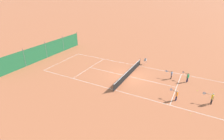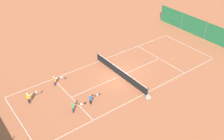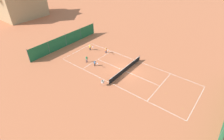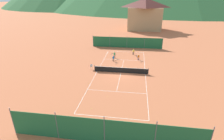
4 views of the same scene
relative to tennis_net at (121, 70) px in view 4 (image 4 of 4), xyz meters
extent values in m
plane|color=#B7603D|center=(0.00, 0.00, -0.50)|extent=(600.00, 600.00, 0.00)
cube|color=white|center=(0.00, 11.90, -0.50)|extent=(8.25, 0.05, 0.01)
cube|color=white|center=(0.00, -11.90, -0.50)|extent=(8.25, 0.05, 0.01)
cube|color=white|center=(-4.10, 0.00, -0.50)|extent=(0.05, 23.85, 0.01)
cube|color=white|center=(4.10, 0.00, -0.50)|extent=(0.05, 23.85, 0.01)
cube|color=white|center=(0.00, 6.40, -0.50)|extent=(8.20, 0.05, 0.01)
cube|color=white|center=(0.00, -6.40, -0.50)|extent=(8.20, 0.05, 0.01)
cube|color=white|center=(0.00, 0.00, -0.50)|extent=(0.05, 12.80, 0.01)
cylinder|color=#2D2D2D|center=(-4.55, 0.00, 0.03)|extent=(0.08, 0.08, 1.06)
cylinder|color=#2D2D2D|center=(4.55, 0.00, 0.03)|extent=(0.08, 0.08, 1.06)
cube|color=black|center=(0.00, 0.00, -0.04)|extent=(9.10, 0.02, 0.91)
cube|color=white|center=(0.00, 0.00, 0.43)|extent=(9.10, 0.04, 0.06)
cube|color=#1E6038|center=(0.00, 15.50, 0.80)|extent=(17.20, 0.04, 2.60)
cylinder|color=#59595E|center=(-8.60, 15.50, 0.95)|extent=(0.08, 0.08, 2.90)
cylinder|color=#59595E|center=(-4.30, 15.50, 0.95)|extent=(0.08, 0.08, 2.90)
cylinder|color=#59595E|center=(0.00, 15.50, 0.95)|extent=(0.08, 0.08, 2.90)
cylinder|color=#59595E|center=(4.30, 15.50, 0.95)|extent=(0.08, 0.08, 2.90)
cylinder|color=#59595E|center=(8.60, 15.50, 0.95)|extent=(0.08, 0.08, 2.90)
cube|color=#1E6038|center=(0.00, -15.50, 0.80)|extent=(17.20, 0.04, 2.60)
cylinder|color=#59595E|center=(-8.60, -15.50, 0.95)|extent=(0.08, 0.08, 2.90)
cylinder|color=#59595E|center=(-4.30, -15.50, 0.95)|extent=(0.08, 0.08, 2.90)
cylinder|color=#59595E|center=(0.00, -15.50, 0.95)|extent=(0.08, 0.08, 2.90)
cylinder|color=#59595E|center=(4.30, -15.50, 0.95)|extent=(0.08, 0.08, 2.90)
cylinder|color=#23284C|center=(-1.95, 7.30, -0.19)|extent=(0.11, 0.11, 0.61)
cylinder|color=#23284C|center=(-2.13, 7.38, -0.19)|extent=(0.11, 0.11, 0.61)
cube|color=#239E5B|center=(-2.04, 7.34, 0.35)|extent=(0.34, 0.28, 0.48)
sphere|color=#A37556|center=(-2.04, 7.34, 0.72)|extent=(0.19, 0.19, 0.19)
cylinder|color=#A37556|center=(-1.87, 7.26, 0.35)|extent=(0.07, 0.07, 0.48)
cylinder|color=#A37556|center=(-2.31, 7.21, 0.54)|extent=(0.27, 0.46, 0.07)
cylinder|color=black|center=(-2.46, 6.89, 0.54)|extent=(0.12, 0.21, 0.03)
torus|color=red|center=(-2.57, 6.67, 0.54)|extent=(0.14, 0.26, 0.28)
cylinder|color=silver|center=(-2.57, 6.67, 0.54)|extent=(0.11, 0.23, 0.25)
cylinder|color=black|center=(-1.92, 5.34, -0.23)|extent=(0.10, 0.10, 0.54)
cylinder|color=black|center=(-2.10, 5.34, -0.23)|extent=(0.10, 0.10, 0.54)
cube|color=blue|center=(-2.01, 5.34, 0.24)|extent=(0.26, 0.15, 0.41)
sphere|color=#A37556|center=(-2.01, 5.34, 0.56)|extent=(0.16, 0.16, 0.16)
cylinder|color=#A37556|center=(-1.85, 5.35, 0.24)|extent=(0.06, 0.06, 0.41)
cylinder|color=#A37556|center=(-2.17, 5.13, 0.41)|extent=(0.07, 0.42, 0.06)
cylinder|color=black|center=(-2.16, 4.83, 0.41)|extent=(0.03, 0.19, 0.03)
torus|color=#1E4CB2|center=(-2.16, 4.59, 0.41)|extent=(0.03, 0.28, 0.28)
cylinder|color=silver|center=(-2.16, 4.59, 0.41)|extent=(0.01, 0.25, 0.25)
cylinder|color=#23284C|center=(3.00, 6.77, -0.21)|extent=(0.10, 0.10, 0.57)
cylinder|color=#23284C|center=(2.82, 6.82, -0.21)|extent=(0.10, 0.10, 0.57)
cube|color=orange|center=(2.91, 6.79, 0.29)|extent=(0.31, 0.23, 0.44)
sphere|color=beige|center=(2.91, 6.79, 0.63)|extent=(0.17, 0.17, 0.17)
cylinder|color=beige|center=(3.08, 6.75, 0.29)|extent=(0.06, 0.06, 0.44)
cylinder|color=beige|center=(2.68, 6.63, 0.47)|extent=(0.18, 0.44, 0.06)
cylinder|color=black|center=(2.59, 6.32, 0.47)|extent=(0.08, 0.20, 0.03)
torus|color=#1E4CB2|center=(2.52, 6.09, 0.47)|extent=(0.10, 0.28, 0.28)
cylinder|color=silver|center=(2.52, 6.09, 0.47)|extent=(0.07, 0.24, 0.25)
cylinder|color=black|center=(1.89, 10.19, -0.20)|extent=(0.11, 0.11, 0.60)
cylinder|color=black|center=(1.70, 10.16, -0.20)|extent=(0.11, 0.11, 0.60)
cube|color=yellow|center=(1.79, 10.17, 0.33)|extent=(0.31, 0.21, 0.46)
sphere|color=beige|center=(1.79, 10.17, 0.68)|extent=(0.18, 0.18, 0.18)
cylinder|color=beige|center=(1.97, 10.20, 0.33)|extent=(0.07, 0.07, 0.46)
cylinder|color=beige|center=(1.65, 9.92, 0.51)|extent=(0.14, 0.47, 0.07)
cylinder|color=black|center=(1.70, 9.58, 0.51)|extent=(0.06, 0.21, 0.03)
torus|color=#1E4CB2|center=(1.74, 9.34, 0.51)|extent=(0.07, 0.28, 0.28)
cylinder|color=silver|center=(1.74, 9.34, 0.51)|extent=(0.04, 0.25, 0.25)
sphere|color=#CCE033|center=(-2.40, -10.75, -0.47)|extent=(0.07, 0.07, 0.07)
sphere|color=#CCE033|center=(-1.01, -7.83, -0.47)|extent=(0.07, 0.07, 0.07)
sphere|color=#CCE033|center=(-0.33, 8.73, -0.47)|extent=(0.07, 0.07, 0.07)
sphere|color=#CCE033|center=(4.63, 8.43, -0.47)|extent=(0.07, 0.07, 0.07)
sphere|color=#CCE033|center=(-4.43, -4.64, -0.47)|extent=(0.07, 0.07, 0.07)
sphere|color=#CCE033|center=(-3.94, 0.89, -0.47)|extent=(0.07, 0.07, 0.07)
sphere|color=#CCE033|center=(-1.94, 11.32, -0.47)|extent=(0.07, 0.07, 0.07)
cylinder|color=#B7B7BC|center=(-5.47, 0.48, -0.22)|extent=(0.02, 0.02, 0.55)
cylinder|color=#B7B7BC|center=(-5.13, 0.48, -0.22)|extent=(0.02, 0.02, 0.55)
cylinder|color=#B7B7BC|center=(-5.47, 0.82, -0.22)|extent=(0.02, 0.02, 0.55)
cylinder|color=#B7B7BC|center=(-5.13, 0.82, -0.22)|extent=(0.02, 0.02, 0.55)
cube|color=#B7B7BC|center=(-5.30, 0.65, 0.06)|extent=(0.34, 0.34, 0.02)
cube|color=#B7B7BC|center=(-5.30, 0.48, 0.22)|extent=(0.34, 0.02, 0.34)
cube|color=#B7B7BC|center=(-5.30, 0.82, 0.22)|extent=(0.34, 0.02, 0.34)
cube|color=#B7B7BC|center=(-5.47, 0.65, 0.22)|extent=(0.02, 0.34, 0.34)
cube|color=#B7B7BC|center=(-5.13, 0.65, 0.22)|extent=(0.02, 0.34, 0.34)
sphere|color=#CCE033|center=(-5.40, 0.74, 0.10)|extent=(0.07, 0.07, 0.07)
sphere|color=#CCE033|center=(-5.34, 0.64, 0.10)|extent=(0.07, 0.07, 0.07)
sphere|color=#CCE033|center=(-5.21, 0.63, 0.10)|extent=(0.07, 0.07, 0.07)
sphere|color=#CCE033|center=(-5.19, 0.53, 0.10)|extent=(0.07, 0.07, 0.07)
sphere|color=#CCE033|center=(-5.41, 0.60, 0.10)|extent=(0.07, 0.07, 0.07)
sphere|color=#CCE033|center=(-5.34, 0.73, 0.10)|extent=(0.07, 0.07, 0.07)
sphere|color=#CCE033|center=(-5.24, 0.66, 0.16)|extent=(0.07, 0.07, 0.07)
sphere|color=#CCE033|center=(-5.30, 0.77, 0.16)|extent=(0.07, 0.07, 0.07)
sphere|color=#CCE033|center=(-5.21, 0.62, 0.16)|extent=(0.07, 0.07, 0.07)
sphere|color=#CCE033|center=(-5.42, 0.55, 0.16)|extent=(0.07, 0.07, 0.07)
sphere|color=#CCE033|center=(-5.25, 0.62, 0.16)|extent=(0.07, 0.07, 0.07)
sphere|color=#CCE033|center=(-5.41, 0.65, 0.16)|extent=(0.07, 0.07, 0.07)
sphere|color=#CCE033|center=(-5.19, 0.69, 0.21)|extent=(0.07, 0.07, 0.07)
sphere|color=#CCE033|center=(-5.25, 0.63, 0.21)|extent=(0.07, 0.07, 0.07)
sphere|color=#CCE033|center=(-5.24, 0.67, 0.21)|extent=(0.07, 0.07, 0.07)
cube|color=tan|center=(4.82, 41.07, 3.50)|extent=(12.00, 9.00, 8.00)
pyramid|color=#51231E|center=(4.82, 41.07, 9.10)|extent=(13.00, 10.00, 3.20)
camera|label=1|loc=(20.11, 8.05, 10.48)|focal=28.00mm
camera|label=2|loc=(-19.13, 15.55, 16.82)|focal=42.00mm
camera|label=3|loc=(-20.75, -13.27, 16.94)|focal=28.00mm
camera|label=4|loc=(2.30, -27.01, 11.66)|focal=28.00mm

